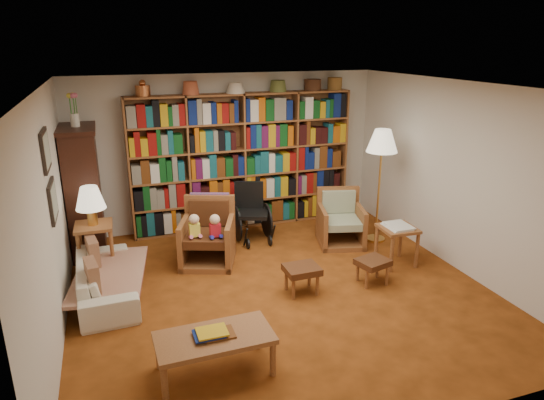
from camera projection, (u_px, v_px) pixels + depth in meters
name	position (u px, v px, depth m)	size (l,w,h in m)	color
floor	(280.00, 289.00, 6.09)	(5.00, 5.00, 0.00)	#8F4416
ceiling	(281.00, 86.00, 5.31)	(5.00, 5.00, 0.00)	white
wall_back	(229.00, 151.00, 7.94)	(5.00, 5.00, 0.00)	silver
wall_front	(400.00, 295.00, 3.45)	(5.00, 5.00, 0.00)	silver
wall_left	(50.00, 219.00, 4.93)	(5.00, 5.00, 0.00)	silver
wall_right	(456.00, 176.00, 6.47)	(5.00, 5.00, 0.00)	silver
bookshelf	(243.00, 157.00, 7.88)	(3.60, 0.30, 2.42)	#9A5F2F
curio_cabinet	(84.00, 190.00, 6.89)	(0.50, 0.95, 2.40)	#33150E
framed_pictures	(49.00, 176.00, 5.08)	(0.03, 0.52, 0.97)	black
sofa	(106.00, 278.00, 5.86)	(0.63, 1.62, 0.47)	beige
sofa_throw	(110.00, 273.00, 5.86)	(0.80, 1.49, 0.04)	beige
cushion_left	(93.00, 252.00, 6.07)	(0.12, 0.38, 0.38)	maroon
cushion_right	(92.00, 277.00, 5.44)	(0.12, 0.37, 0.37)	maroon
side_table_lamp	(95.00, 236.00, 6.37)	(0.48, 0.48, 0.69)	#9A5F2F
table_lamp	(90.00, 199.00, 6.21)	(0.38, 0.38, 0.52)	gold
armchair_leather	(206.00, 236.00, 6.80)	(0.97, 0.96, 0.91)	#9A5F2F
armchair_sage	(338.00, 223.00, 7.45)	(0.83, 0.84, 0.82)	#9A5F2F
wheelchair	(252.00, 214.00, 7.54)	(0.57, 0.72, 0.90)	black
floor_lamp	(382.00, 145.00, 7.15)	(0.46, 0.46, 1.74)	gold
side_table_papers	(397.00, 233.00, 6.65)	(0.49, 0.49, 0.58)	#9A5F2F
footstool_a	(302.00, 271.00, 5.93)	(0.42, 0.36, 0.35)	#532D16
footstool_b	(373.00, 264.00, 6.18)	(0.46, 0.42, 0.33)	#532D16
coffee_table	(214.00, 340.00, 4.48)	(1.09, 0.57, 0.44)	#9A5F2F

